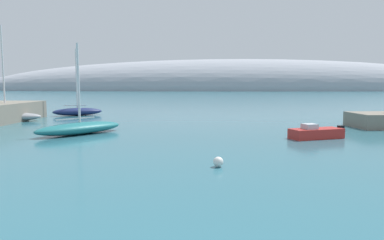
# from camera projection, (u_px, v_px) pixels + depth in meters

# --- Properties ---
(distant_ridge) EXTENTS (369.41, 61.65, 43.34)m
(distant_ridge) POSITION_uv_depth(u_px,v_px,m) (237.00, 90.00, 243.18)
(distant_ridge) COLOR #999EA8
(distant_ridge) RESTS_ON ground
(sailboat_navy_near_shore) EXTENTS (6.77, 4.59, 9.04)m
(sailboat_navy_near_shore) POSITION_uv_depth(u_px,v_px,m) (78.00, 111.00, 47.81)
(sailboat_navy_near_shore) COLOR navy
(sailboat_navy_near_shore) RESTS_ON water
(sailboat_grey_mid_mooring) EXTENTS (8.12, 3.31, 10.94)m
(sailboat_grey_mid_mooring) POSITION_uv_depth(u_px,v_px,m) (6.00, 116.00, 40.13)
(sailboat_grey_mid_mooring) COLOR gray
(sailboat_grey_mid_mooring) RESTS_ON water
(sailboat_teal_outer_mooring) EXTENTS (6.98, 7.49, 7.74)m
(sailboat_teal_outer_mooring) POSITION_uv_depth(u_px,v_px,m) (80.00, 128.00, 29.93)
(sailboat_teal_outer_mooring) COLOR #1E6B70
(sailboat_teal_outer_mooring) RESTS_ON water
(motorboat_red_outer) EXTENTS (4.77, 2.93, 1.18)m
(motorboat_red_outer) POSITION_uv_depth(u_px,v_px,m) (316.00, 133.00, 27.55)
(motorboat_red_outer) COLOR red
(motorboat_red_outer) RESTS_ON water
(mooring_buoy_white) EXTENTS (0.53, 0.53, 0.53)m
(mooring_buoy_white) POSITION_uv_depth(u_px,v_px,m) (218.00, 162.00, 18.01)
(mooring_buoy_white) COLOR silver
(mooring_buoy_white) RESTS_ON water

